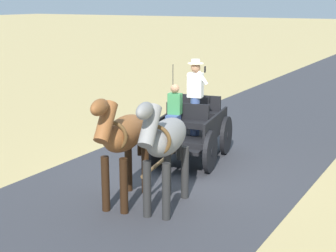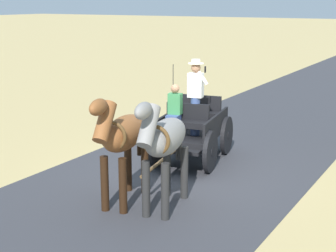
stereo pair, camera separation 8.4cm
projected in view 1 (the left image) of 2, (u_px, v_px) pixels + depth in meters
The scene contains 5 objects.
ground_plane at pixel (185, 170), 11.78m from camera, with size 200.00×200.00×0.00m, color tan.
road_surface at pixel (185, 170), 11.78m from camera, with size 5.57×160.00×0.01m, color #38383D.
horse_drawn_carriage at pixel (192, 128), 12.32m from camera, with size 1.82×4.51×2.50m.
horse_near_side at pixel (165, 141), 9.29m from camera, with size 0.84×2.15×2.21m.
horse_off_side at pixel (123, 137), 9.56m from camera, with size 0.86×2.15×2.21m.
Camera 1 is at (-5.23, 9.91, 3.80)m, focal length 54.98 mm.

